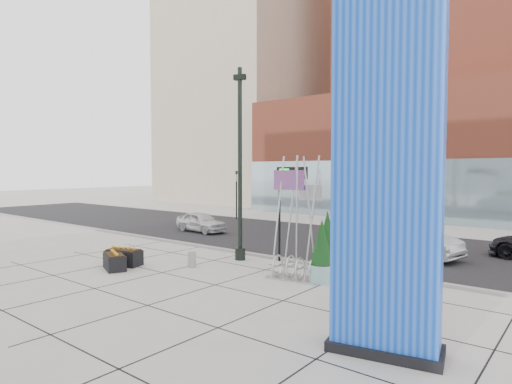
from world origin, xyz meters
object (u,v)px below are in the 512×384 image
Objects in this scene: blue_pylon at (387,176)px; overhead_street_sign at (293,181)px; car_white_west at (201,222)px; car_silver_mid at (409,240)px; concrete_bollard at (192,259)px; lamp_post at (240,182)px; public_art_sculpture at (296,247)px.

blue_pylon reaches higher than overhead_street_sign.
car_white_west is 0.80× the size of car_silver_mid.
blue_pylon is 11.01m from concrete_bollard.
car_white_west is (-7.83, 5.06, -2.95)m from lamp_post.
concrete_bollard is 10.38m from car_white_west.
car_silver_mid is at bearing 65.74° from public_art_sculpture.
lamp_post is (-9.21, 5.61, -0.44)m from blue_pylon.
lamp_post is 2.50m from overhead_street_sign.
car_silver_mid is (-3.32, 11.24, -3.25)m from blue_pylon.
public_art_sculpture is 13.41m from car_white_west.
public_art_sculpture is at bearing 177.49° from car_silver_mid.
lamp_post reaches higher than public_art_sculpture.
lamp_post reaches higher than overhead_street_sign.
blue_pylon reaches higher than concrete_bollard.
car_white_west reaches higher than concrete_bollard.
car_silver_mid is (6.55, 8.04, 0.47)m from concrete_bollard.
concrete_bollard is 10.38m from car_silver_mid.
public_art_sculpture reaches higher than overhead_street_sign.
lamp_post is 13.18× the size of concrete_bollard.
car_silver_mid is (13.72, 0.56, 0.14)m from car_white_west.
blue_pylon is 9.50m from overhead_street_sign.
concrete_bollard is at bearing 150.53° from blue_pylon.
blue_pylon is at bearing -31.38° from lamp_post.
lamp_post is 1.86× the size of public_art_sculpture.
car_silver_mid is (3.57, 4.70, -2.89)m from overhead_street_sign.
overhead_street_sign is at bearing -107.39° from car_white_west.
public_art_sculpture is at bearing -18.50° from lamp_post.
overhead_street_sign is (2.98, 3.34, 3.37)m from concrete_bollard.
lamp_post reaches higher than car_silver_mid.
overhead_street_sign is at bearing 48.30° from concrete_bollard.
public_art_sculpture is 7.07× the size of concrete_bollard.
concrete_bollard is at bearing -105.12° from lamp_post.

